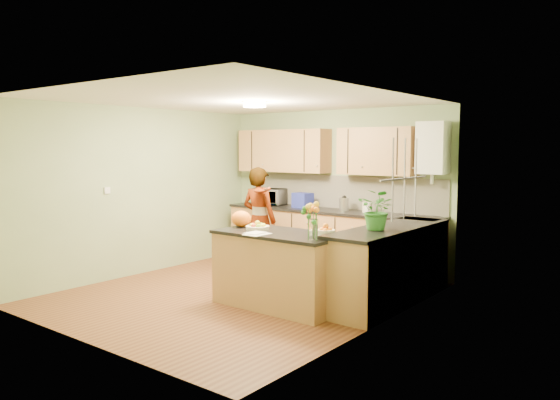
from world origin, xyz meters
The scene contains 28 objects.
floor centered at (0.00, 0.00, 0.00)m, with size 4.50×4.50×0.00m, color #592C19.
ceiling centered at (0.00, 0.00, 2.50)m, with size 4.00×4.50×0.02m, color silver.
wall_back centered at (0.00, 2.25, 1.25)m, with size 4.00×0.02×2.50m, color gray.
wall_front centered at (0.00, -2.25, 1.25)m, with size 4.00×0.02×2.50m, color gray.
wall_left centered at (-2.00, 0.00, 1.25)m, with size 0.02×4.50×2.50m, color gray.
wall_right centered at (2.00, 0.00, 1.25)m, with size 0.02×4.50×2.50m, color gray.
back_counter centered at (0.10, 1.95, 0.47)m, with size 3.64×0.62×0.94m.
right_counter centered at (1.70, 0.85, 0.47)m, with size 0.62×2.24×0.94m.
splashback centered at (0.10, 2.23, 1.20)m, with size 3.60×0.02×0.52m, color beige.
upper_cabinets centered at (-0.18, 2.08, 1.85)m, with size 3.20×0.34×0.70m.
boiler centered at (1.70, 2.09, 1.90)m, with size 0.40×0.30×0.86m.
window_right centered at (1.99, 0.60, 1.55)m, with size 0.01×1.30×1.05m.
light_switch centered at (-1.99, -0.60, 1.30)m, with size 0.02×0.09×0.09m, color white.
ceiling_lamp centered at (0.00, 0.30, 2.46)m, with size 0.30×0.30×0.07m.
peninsula_island centered at (0.73, -0.09, 0.45)m, with size 1.57×0.80×0.90m.
fruit_dish centered at (0.38, -0.09, 0.94)m, with size 0.29×0.29×0.10m.
orange_bowl centered at (1.28, 0.06, 0.95)m, with size 0.22×0.22×0.13m.
flower_vase centered at (1.33, -0.27, 1.22)m, with size 0.26×0.26×0.49m.
orange_bag centered at (0.06, -0.04, 1.00)m, with size 0.27×0.23×0.21m, color orange.
papers centered at (0.63, -0.39, 0.90)m, with size 0.22×0.30×0.01m, color white.
violinist centered at (-0.61, 1.11, 0.81)m, with size 0.59×0.39×1.61m, color #E8B78E.
violin centered at (-0.41, 0.89, 1.29)m, with size 0.66×0.26×0.13m, color #510F05, non-canonical shape.
microwave centered at (-1.11, 1.98, 1.08)m, with size 0.49×0.33×0.27m, color white.
blue_box centered at (-0.41, 1.95, 1.06)m, with size 0.30×0.22×0.24m, color navy.
kettle centered at (0.35, 1.99, 1.05)m, with size 0.15×0.15×0.27m.
jar_cream centered at (0.72, 2.00, 1.02)m, with size 0.10×0.10×0.16m, color #F4E6C3.
jar_white centered at (0.81, 1.89, 1.02)m, with size 0.11×0.11×0.16m, color white.
potted_plant centered at (1.70, 0.51, 1.18)m, with size 0.43×0.37×0.48m, color #2C7326.
Camera 1 is at (4.68, -5.16, 1.89)m, focal length 35.00 mm.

